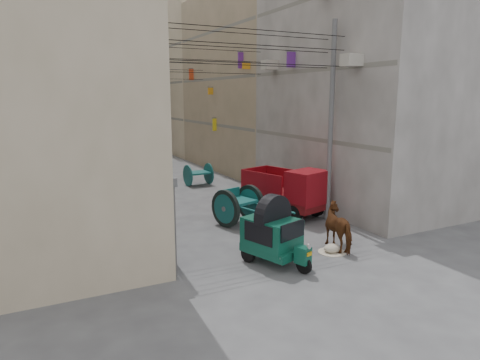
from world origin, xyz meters
TOP-DOWN VIEW (x-y plane):
  - ground at (0.00, 0.00)m, footprint 140.00×140.00m
  - building_row_left at (-8.00, 34.13)m, footprint 8.00×62.00m
  - building_row_right at (8.00, 34.13)m, footprint 8.00×62.00m
  - end_cap_building at (0.00, 66.00)m, footprint 22.00×10.00m
  - shutters_left at (-3.92, 10.38)m, footprint 0.18×14.40m
  - signboards at (-0.01, 21.66)m, footprint 8.22×40.52m
  - ac_units at (3.65, 7.67)m, footprint 0.70×6.55m
  - utility_poles at (0.00, 17.00)m, footprint 7.40×22.20m
  - overhead_cables at (0.00, 14.40)m, footprint 7.40×22.52m
  - auto_rickshaw at (-0.89, 2.93)m, footprint 1.80×2.43m
  - tonga_cart at (0.01, 7.13)m, footprint 2.18×3.53m
  - mini_truck at (2.54, 7.15)m, footprint 2.62×4.00m
  - second_cart at (1.32, 15.01)m, footprint 1.49×1.34m
  - feed_sack at (1.32, 2.80)m, footprint 0.57×0.46m
  - horse at (1.82, 3.00)m, footprint 1.03×1.87m
  - distant_car_white at (-0.89, 22.31)m, footprint 2.41×3.74m
  - distant_car_grey at (2.51, 35.54)m, footprint 2.07×4.05m
  - distant_car_green at (0.68, 42.45)m, footprint 2.20×4.57m

SIDE VIEW (x-z plane):
  - ground at x=0.00m, z-range 0.00..0.00m
  - feed_sack at x=1.32m, z-range 0.00..0.28m
  - distant_car_white at x=-0.89m, z-range 0.00..1.19m
  - distant_car_grey at x=2.51m, z-range 0.00..1.27m
  - distant_car_green at x=0.68m, z-range 0.00..1.28m
  - second_cart at x=1.32m, z-range 0.04..1.28m
  - horse at x=1.82m, z-range 0.00..1.50m
  - tonga_cart at x=0.01m, z-range 0.03..1.53m
  - auto_rickshaw at x=-0.89m, z-range 0.15..1.79m
  - mini_truck at x=2.54m, z-range -0.04..2.03m
  - shutters_left at x=-3.92m, z-range 0.06..2.93m
  - signboards at x=-0.01m, z-range 0.59..6.27m
  - utility_poles at x=0.00m, z-range 0.00..8.00m
  - building_row_left at x=-8.00m, z-range -0.54..13.46m
  - building_row_right at x=8.00m, z-range -0.54..13.46m
  - end_cap_building at x=0.00m, z-range 0.00..13.00m
  - overhead_cables at x=0.00m, z-range 6.20..7.33m
  - ac_units at x=3.65m, z-range 5.76..9.11m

